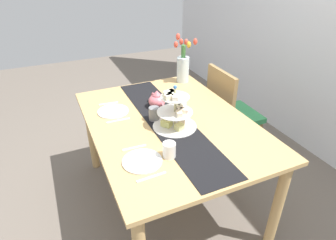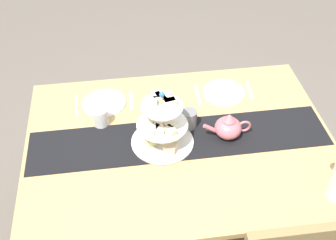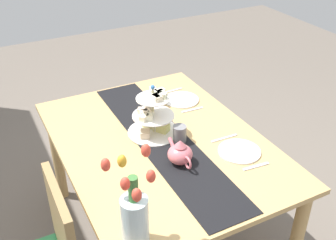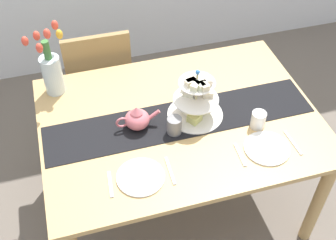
# 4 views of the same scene
# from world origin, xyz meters

# --- Properties ---
(ground_plane) EXTENTS (8.00, 8.00, 0.00)m
(ground_plane) POSITION_xyz_m (0.00, 0.00, 0.00)
(ground_plane) COLOR #6B6056
(dining_table) EXTENTS (1.48, 1.08, 0.75)m
(dining_table) POSITION_xyz_m (0.00, 0.00, 0.65)
(dining_table) COLOR tan
(dining_table) RESTS_ON ground_plane
(chair_left) EXTENTS (0.42, 0.42, 0.91)m
(chair_left) POSITION_xyz_m (-0.34, 0.77, 0.50)
(chair_left) COLOR olive
(chair_left) RESTS_ON ground_plane
(table_runner) EXTENTS (1.45, 0.28, 0.00)m
(table_runner) POSITION_xyz_m (0.00, -0.01, 0.75)
(table_runner) COLOR black
(table_runner) RESTS_ON dining_table
(tiered_cake_stand) EXTENTS (0.30, 0.30, 0.30)m
(tiered_cake_stand) POSITION_xyz_m (0.09, 0.00, 0.86)
(tiered_cake_stand) COLOR beige
(tiered_cake_stand) RESTS_ON table_runner
(teapot) EXTENTS (0.24, 0.13, 0.14)m
(teapot) POSITION_xyz_m (-0.23, 0.00, 0.81)
(teapot) COLOR #D66B75
(teapot) RESTS_ON table_runner
(tulip_vase) EXTENTS (0.21, 0.18, 0.45)m
(tulip_vase) POSITION_xyz_m (-0.61, 0.41, 0.91)
(tulip_vase) COLOR silver
(tulip_vase) RESTS_ON dining_table
(dinner_plate_left) EXTENTS (0.23, 0.23, 0.01)m
(dinner_plate_left) POSITION_xyz_m (-0.29, -0.33, 0.76)
(dinner_plate_left) COLOR white
(dinner_plate_left) RESTS_ON dining_table
(fork_left) EXTENTS (0.03, 0.15, 0.01)m
(fork_left) POSITION_xyz_m (-0.44, -0.33, 0.75)
(fork_left) COLOR silver
(fork_left) RESTS_ON dining_table
(knife_left) EXTENTS (0.02, 0.17, 0.01)m
(knife_left) POSITION_xyz_m (-0.15, -0.33, 0.75)
(knife_left) COLOR silver
(knife_left) RESTS_ON dining_table
(dinner_plate_right) EXTENTS (0.23, 0.23, 0.01)m
(dinner_plate_right) POSITION_xyz_m (0.36, -0.33, 0.76)
(dinner_plate_right) COLOR white
(dinner_plate_right) RESTS_ON dining_table
(fork_right) EXTENTS (0.02, 0.15, 0.01)m
(fork_right) POSITION_xyz_m (0.21, -0.33, 0.75)
(fork_right) COLOR silver
(fork_right) RESTS_ON dining_table
(knife_right) EXTENTS (0.02, 0.17, 0.01)m
(knife_right) POSITION_xyz_m (0.50, -0.33, 0.75)
(knife_right) COLOR silver
(knife_right) RESTS_ON dining_table
(mug_grey) EXTENTS (0.08, 0.08, 0.09)m
(mug_grey) POSITION_xyz_m (-0.06, -0.09, 0.80)
(mug_grey) COLOR slate
(mug_grey) RESTS_ON table_runner
(mug_white_text) EXTENTS (0.08, 0.08, 0.09)m
(mug_white_text) POSITION_xyz_m (0.37, -0.17, 0.80)
(mug_white_text) COLOR white
(mug_white_text) RESTS_ON dining_table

